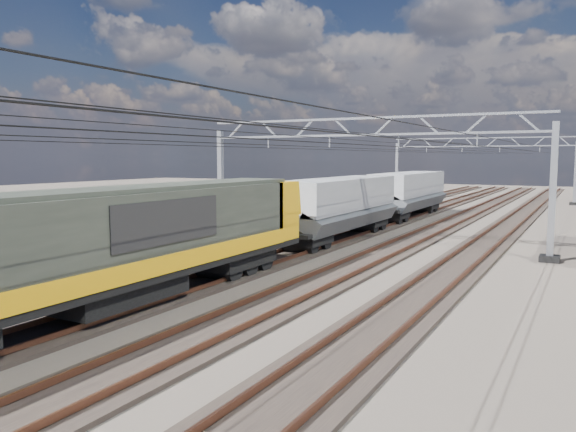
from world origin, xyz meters
The scene contains 11 objects.
ground centered at (0.00, 0.00, 0.00)m, with size 160.00×160.00×0.00m, color #29231F.
track_outer_west centered at (-6.00, 0.00, 0.07)m, with size 2.60×140.00×0.30m.
track_loco centered at (-2.00, 0.00, 0.07)m, with size 2.60×140.00×0.30m.
track_inner_east centered at (2.00, 0.00, 0.07)m, with size 2.60×140.00×0.30m.
track_outer_east centered at (6.00, 0.00, 0.07)m, with size 2.60×140.00×0.30m.
catenary_gantry_mid centered at (0.00, 4.00, 3.91)m, with size 19.90×0.90×7.11m.
catenary_gantry_far centered at (0.00, 40.00, 3.91)m, with size 19.90×0.90×7.11m.
overhead_wires centered at (0.00, 8.00, 5.75)m, with size 12.03×140.00×0.53m.
locomotive centered at (-2.00, -12.26, 2.33)m, with size 2.76×21.10×3.62m.
hopper_wagon_lead centered at (-2.00, 5.43, 2.23)m, with size 3.38×13.00×3.25m.
hopper_wagon_mid centered at (-2.00, 19.63, 2.23)m, with size 3.38×13.00×3.25m.
Camera 1 is at (11.15, -25.02, 4.95)m, focal length 35.00 mm.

